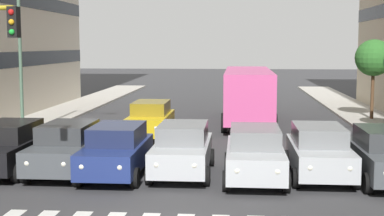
{
  "coord_description": "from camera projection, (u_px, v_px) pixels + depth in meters",
  "views": [
    {
      "loc": [
        -1.75,
        12.62,
        4.39
      ],
      "look_at": [
        -0.35,
        -4.35,
        2.46
      ],
      "focal_mm": 51.94,
      "sensor_mm": 36.0,
      "label": 1
    }
  ],
  "objects": [
    {
      "name": "car_1",
      "position": [
        319.0,
        151.0,
        18.42
      ],
      "size": [
        2.02,
        4.44,
        1.72
      ],
      "color": "#B2B7BC",
      "rests_on": "ground_plane"
    },
    {
      "name": "bus_behind_traffic",
      "position": [
        248.0,
        90.0,
        31.22
      ],
      "size": [
        2.78,
        10.5,
        3.0
      ],
      "color": "#DB5193",
      "rests_on": "ground_plane"
    },
    {
      "name": "street_tree_3",
      "position": [
        374.0,
        58.0,
        31.78
      ],
      "size": [
        2.11,
        2.11,
        4.57
      ],
      "color": "#513823",
      "rests_on": "sidewalk_left"
    },
    {
      "name": "car_3",
      "position": [
        183.0,
        149.0,
        18.83
      ],
      "size": [
        2.02,
        4.44,
        1.72
      ],
      "color": "#B2B7BC",
      "rests_on": "ground_plane"
    },
    {
      "name": "car_2",
      "position": [
        255.0,
        153.0,
        18.04
      ],
      "size": [
        2.02,
        4.44,
        1.72
      ],
      "color": "#B2B7BC",
      "rests_on": "ground_plane"
    },
    {
      "name": "car_row2_0",
      "position": [
        151.0,
        119.0,
        26.37
      ],
      "size": [
        2.02,
        4.44,
        1.72
      ],
      "color": "gold",
      "rests_on": "ground_plane"
    },
    {
      "name": "car_6",
      "position": [
        8.0,
        147.0,
        19.23
      ],
      "size": [
        2.02,
        4.44,
        1.72
      ],
      "color": "black",
      "rests_on": "ground_plane"
    },
    {
      "name": "car_5",
      "position": [
        67.0,
        148.0,
        19.05
      ],
      "size": [
        2.02,
        4.44,
        1.72
      ],
      "color": "#474C51",
      "rests_on": "ground_plane"
    },
    {
      "name": "street_lamp_right",
      "position": [
        28.0,
        37.0,
        26.08
      ],
      "size": [
        2.74,
        0.28,
        7.62
      ],
      "color": "#4C6B56",
      "rests_on": "sidewalk_right"
    },
    {
      "name": "car_4",
      "position": [
        117.0,
        150.0,
        18.58
      ],
      "size": [
        2.02,
        4.44,
        1.72
      ],
      "color": "navy",
      "rests_on": "ground_plane"
    }
  ]
}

